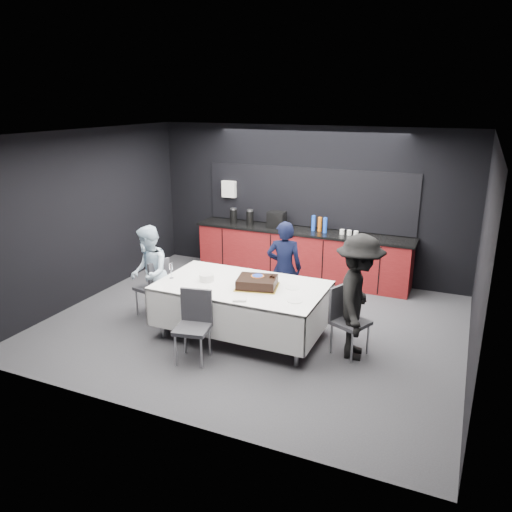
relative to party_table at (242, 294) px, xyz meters
The scene contains 18 objects.
ground 0.76m from the party_table, 90.00° to the left, with size 6.00×6.00×0.00m, color #3D3D42.
room_shell 1.28m from the party_table, 90.00° to the left, with size 6.04×5.04×2.82m.
kitchenette 2.62m from the party_table, 90.35° to the left, with size 4.10×0.64×2.05m.
party_table is the anchor object (origin of this frame).
cake_assembly 0.32m from the party_table, ahead, with size 0.65×0.57×0.18m.
plate_stack 0.55m from the party_table, behind, with size 0.21×0.21×0.10m, color white.
loose_plate_near 0.55m from the party_table, 145.12° to the right, with size 0.18×0.18×0.01m, color white.
loose_plate_right_a 0.73m from the party_table, 13.34° to the left, with size 0.20×0.20×0.01m, color white.
loose_plate_right_b 0.93m from the party_table, 16.65° to the right, with size 0.20×0.20×0.01m, color white.
loose_plate_far 0.33m from the party_table, 78.22° to the left, with size 0.18×0.18×0.01m, color white.
fork_pile 0.61m from the party_table, 66.92° to the right, with size 0.17×0.11×0.03m, color white.
champagne_flute 1.09m from the party_table, behind, with size 0.06×0.06×0.22m.
chair_left 1.52m from the party_table, behind, with size 0.50×0.50×0.92m.
chair_right 1.47m from the party_table, ahead, with size 0.56×0.56×0.92m.
chair_near 0.89m from the party_table, 108.75° to the right, with size 0.49×0.49×0.92m.
person_center 1.01m from the party_table, 74.20° to the left, with size 0.55×0.36×1.50m, color black.
person_left 1.54m from the party_table, behind, with size 0.71×0.55×1.46m, color silver.
person_right 1.63m from the party_table, ahead, with size 1.07×0.61×1.65m, color black.
Camera 1 is at (2.80, -6.27, 3.27)m, focal length 35.00 mm.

